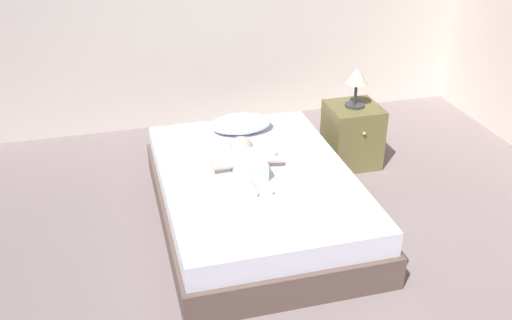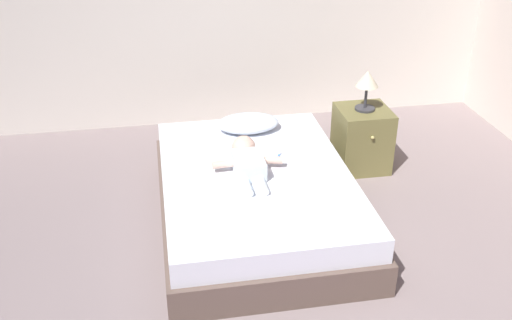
% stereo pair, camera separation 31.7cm
% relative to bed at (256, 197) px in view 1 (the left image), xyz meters
% --- Properties ---
extents(ground_plane, '(8.00, 8.00, 0.00)m').
position_rel_bed_xyz_m(ground_plane, '(-0.24, -1.03, -0.20)').
color(ground_plane, gray).
extents(bed, '(1.42, 2.06, 0.42)m').
position_rel_bed_xyz_m(bed, '(0.00, 0.00, 0.00)').
color(bed, brown).
rests_on(bed, ground_plane).
extents(pillow, '(0.52, 0.34, 0.13)m').
position_rel_bed_xyz_m(pillow, '(0.06, 0.72, 0.28)').
color(pillow, silver).
rests_on(pillow, bed).
extents(baby, '(0.53, 0.67, 0.19)m').
position_rel_bed_xyz_m(baby, '(-0.05, 0.06, 0.29)').
color(baby, silver).
rests_on(baby, bed).
extents(toothbrush, '(0.08, 0.13, 0.02)m').
position_rel_bed_xyz_m(toothbrush, '(0.20, 0.19, 0.22)').
color(toothbrush, '#3F83E9').
rests_on(toothbrush, bed).
extents(nightstand, '(0.44, 0.47, 0.55)m').
position_rel_bed_xyz_m(nightstand, '(1.06, 0.68, 0.07)').
color(nightstand, brown).
rests_on(nightstand, ground_plane).
extents(lamp, '(0.19, 0.19, 0.35)m').
position_rel_bed_xyz_m(lamp, '(1.06, 0.68, 0.60)').
color(lamp, '#333338').
rests_on(lamp, nightstand).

